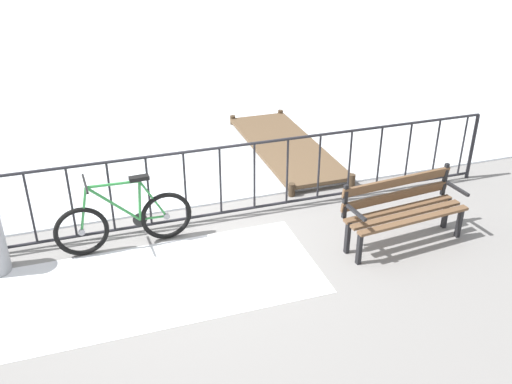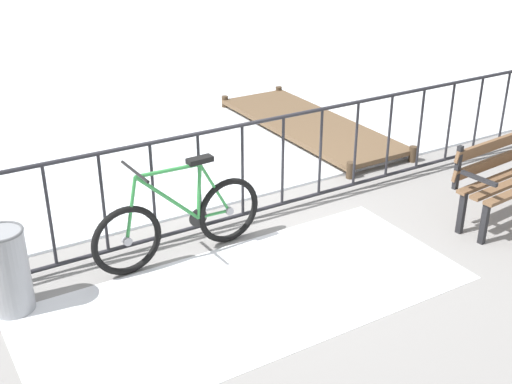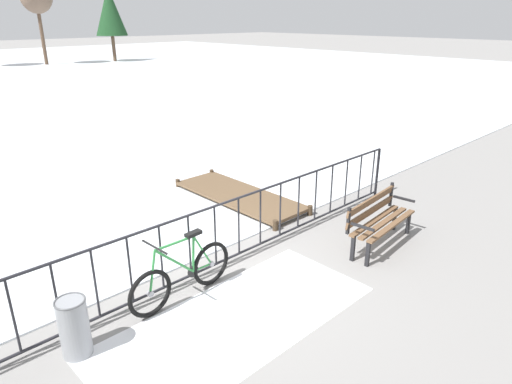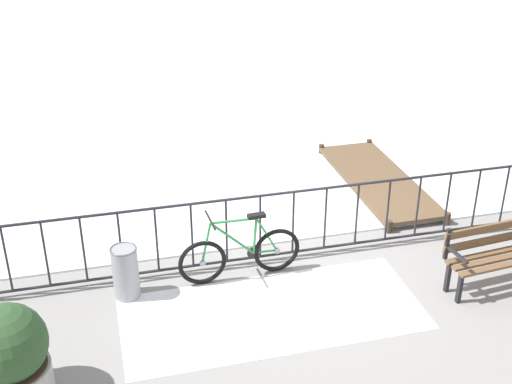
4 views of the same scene
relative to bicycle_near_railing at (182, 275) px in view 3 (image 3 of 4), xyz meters
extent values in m
plane|color=gray|center=(0.84, 0.31, -0.37)|extent=(160.00, 160.00, 0.00)
cube|color=white|center=(0.20, -0.89, -0.36)|extent=(3.81, 1.65, 0.01)
cylinder|color=#232328|center=(0.84, 0.31, 0.68)|extent=(9.00, 0.04, 0.04)
cylinder|color=#232328|center=(0.84, 0.31, -0.29)|extent=(9.00, 0.04, 0.04)
cylinder|color=#232328|center=(5.34, 0.31, 0.16)|extent=(0.06, 0.06, 1.05)
cylinder|color=#232328|center=(-2.04, 0.31, 0.20)|extent=(0.03, 0.03, 0.97)
cylinder|color=#232328|center=(-1.56, 0.31, 0.20)|extent=(0.03, 0.03, 0.97)
cylinder|color=#232328|center=(-1.08, 0.31, 0.20)|extent=(0.03, 0.03, 0.97)
cylinder|color=#232328|center=(-0.60, 0.31, 0.20)|extent=(0.03, 0.03, 0.97)
cylinder|color=#232328|center=(-0.12, 0.31, 0.20)|extent=(0.03, 0.03, 0.97)
cylinder|color=#232328|center=(0.36, 0.31, 0.20)|extent=(0.03, 0.03, 0.97)
cylinder|color=#232328|center=(0.84, 0.31, 0.20)|extent=(0.03, 0.03, 0.97)
cylinder|color=#232328|center=(1.32, 0.31, 0.20)|extent=(0.03, 0.03, 0.97)
cylinder|color=#232328|center=(1.80, 0.31, 0.20)|extent=(0.03, 0.03, 0.97)
cylinder|color=#232328|center=(2.28, 0.31, 0.20)|extent=(0.03, 0.03, 0.97)
cylinder|color=#232328|center=(2.76, 0.31, 0.20)|extent=(0.03, 0.03, 0.97)
cylinder|color=#232328|center=(3.24, 0.31, 0.20)|extent=(0.03, 0.03, 0.97)
cylinder|color=#232328|center=(3.72, 0.31, 0.20)|extent=(0.03, 0.03, 0.97)
cylinder|color=#232328|center=(4.20, 0.31, 0.20)|extent=(0.03, 0.03, 0.97)
cylinder|color=#232328|center=(4.68, 0.31, 0.20)|extent=(0.03, 0.03, 0.97)
cylinder|color=#232328|center=(5.16, 0.31, 0.20)|extent=(0.03, 0.03, 0.97)
torus|color=black|center=(0.52, 0.03, -0.04)|extent=(0.66, 0.09, 0.66)
cylinder|color=gray|center=(0.52, 0.03, -0.04)|extent=(0.08, 0.06, 0.08)
torus|color=black|center=(-0.53, -0.03, -0.04)|extent=(0.66, 0.09, 0.66)
cylinder|color=gray|center=(-0.53, -0.03, -0.04)|extent=(0.08, 0.06, 0.08)
cylinder|color=#2D843D|center=(0.21, 0.01, 0.25)|extent=(0.08, 0.04, 0.53)
cylinder|color=#2D843D|center=(-0.11, -0.01, 0.26)|extent=(0.61, 0.07, 0.59)
cylinder|color=#2D843D|center=(-0.09, 0.00, 0.53)|extent=(0.63, 0.07, 0.07)
cylinder|color=#2D843D|center=(0.35, 0.02, -0.03)|extent=(0.34, 0.05, 0.05)
cylinder|color=#2D843D|center=(0.37, 0.02, 0.24)|extent=(0.32, 0.05, 0.56)
cylinder|color=#2D843D|center=(-0.46, -0.02, 0.25)|extent=(0.16, 0.04, 0.59)
cube|color=black|center=(0.23, 0.01, 0.55)|extent=(0.24, 0.11, 0.05)
cylinder|color=black|center=(-0.40, -0.02, 0.59)|extent=(0.06, 0.52, 0.03)
cylinder|color=black|center=(0.19, 0.01, -0.02)|extent=(0.18, 0.03, 0.18)
cube|color=brown|center=(3.32, -0.92, 0.07)|extent=(1.60, 0.25, 0.04)
cube|color=brown|center=(3.34, -1.07, 0.07)|extent=(1.60, 0.25, 0.04)
cube|color=brown|center=(3.35, -1.23, 0.07)|extent=(1.60, 0.25, 0.04)
cube|color=brown|center=(3.31, -0.83, 0.21)|extent=(1.60, 0.20, 0.12)
cube|color=brown|center=(3.31, -0.83, 0.41)|extent=(1.60, 0.20, 0.12)
cube|color=black|center=(4.11, -1.14, -0.15)|extent=(0.06, 0.06, 0.44)
cube|color=black|center=(4.08, -0.87, -0.15)|extent=(0.06, 0.06, 0.44)
cube|color=black|center=(4.07, -0.76, 0.30)|extent=(0.05, 0.05, 0.45)
cube|color=black|center=(4.09, -1.00, 0.27)|extent=(0.08, 0.40, 0.04)
cube|color=black|center=(2.59, -1.28, -0.15)|extent=(0.06, 0.06, 0.44)
cube|color=black|center=(2.57, -1.01, -0.15)|extent=(0.06, 0.06, 0.44)
cube|color=black|center=(2.56, -0.90, 0.30)|extent=(0.05, 0.05, 0.45)
cube|color=black|center=(2.58, -1.15, 0.27)|extent=(0.08, 0.40, 0.04)
cylinder|color=gray|center=(-1.54, -0.06, -0.01)|extent=(0.34, 0.34, 0.72)
torus|color=#545558|center=(-1.54, -0.06, 0.35)|extent=(0.35, 0.35, 0.02)
cube|color=brown|center=(2.97, 2.16, -0.25)|extent=(1.10, 3.10, 0.06)
cylinder|color=#433323|center=(2.48, 0.61, -0.27)|extent=(0.10, 0.10, 0.20)
cylinder|color=#433323|center=(3.47, 0.61, -0.27)|extent=(0.10, 0.10, 0.20)
cylinder|color=#433323|center=(2.48, 3.71, -0.27)|extent=(0.10, 0.10, 0.20)
cylinder|color=#433323|center=(3.47, 3.71, -0.27)|extent=(0.10, 0.10, 0.20)
cylinder|color=brown|center=(11.17, 34.65, 1.86)|extent=(0.27, 0.27, 4.45)
cylinder|color=brown|center=(16.63, 33.57, 1.41)|extent=(0.29, 0.29, 3.56)
cone|color=#193D1E|center=(16.63, 33.57, 3.72)|extent=(2.61, 2.61, 3.90)
camera|label=1|loc=(-0.37, -6.26, 3.55)|focal=39.66mm
camera|label=2|loc=(-2.15, -4.91, 2.79)|focal=46.10mm
camera|label=3|loc=(-3.01, -4.58, 3.31)|focal=31.91mm
camera|label=4|loc=(-1.73, -7.53, 4.85)|focal=47.18mm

